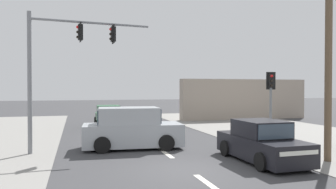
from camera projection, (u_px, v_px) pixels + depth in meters
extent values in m
plane|color=#3A3A3D|center=(188.00, 169.00, 11.23)|extent=(140.00, 140.00, 0.00)
cube|color=silver|center=(211.00, 186.00, 9.30)|extent=(0.20, 2.40, 0.01)
cube|color=silver|center=(165.00, 152.00, 14.11)|extent=(0.20, 2.40, 0.01)
cube|color=silver|center=(142.00, 136.00, 18.92)|extent=(0.20, 2.40, 0.01)
cylinder|color=brown|center=(329.00, 24.00, 12.27)|extent=(0.26, 0.26, 10.39)
cylinder|color=slate|center=(30.00, 83.00, 13.70)|extent=(0.18, 0.18, 6.00)
cylinder|color=slate|center=(92.00, 23.00, 14.59)|extent=(5.19, 0.60, 0.11)
cube|color=black|center=(80.00, 32.00, 14.41)|extent=(0.22, 0.28, 0.68)
cube|color=black|center=(80.00, 32.00, 14.41)|extent=(0.08, 0.44, 0.84)
sphere|color=red|center=(78.00, 27.00, 14.36)|extent=(0.13, 0.13, 0.13)
sphere|color=black|center=(78.00, 32.00, 14.36)|extent=(0.13, 0.13, 0.13)
sphere|color=black|center=(78.00, 37.00, 14.37)|extent=(0.13, 0.13, 0.13)
cube|color=black|center=(113.00, 34.00, 14.93)|extent=(0.22, 0.28, 0.68)
cube|color=black|center=(113.00, 34.00, 14.93)|extent=(0.08, 0.44, 0.84)
sphere|color=red|center=(111.00, 29.00, 14.88)|extent=(0.13, 0.13, 0.13)
sphere|color=black|center=(111.00, 34.00, 14.89)|extent=(0.13, 0.13, 0.13)
sphere|color=black|center=(111.00, 39.00, 14.89)|extent=(0.13, 0.13, 0.13)
cylinder|color=slate|center=(271.00, 117.00, 15.69)|extent=(0.12, 0.12, 2.80)
cube|color=black|center=(271.00, 81.00, 15.66)|extent=(0.30, 0.26, 0.68)
cube|color=black|center=(271.00, 81.00, 15.66)|extent=(0.44, 0.15, 0.84)
sphere|color=red|center=(272.00, 76.00, 15.53)|extent=(0.13, 0.13, 0.13)
sphere|color=black|center=(272.00, 81.00, 15.54)|extent=(0.13, 0.13, 0.13)
sphere|color=black|center=(272.00, 85.00, 15.54)|extent=(0.13, 0.13, 0.13)
cube|color=#A39384|center=(244.00, 99.00, 29.58)|extent=(12.00, 1.00, 3.60)
cube|color=#A3A8AD|center=(133.00, 135.00, 15.10)|extent=(4.62, 2.17, 1.00)
cube|color=#A3A8AD|center=(129.00, 116.00, 15.05)|extent=(2.82, 1.92, 0.76)
cube|color=#384756|center=(158.00, 115.00, 15.32)|extent=(0.18, 1.58, 0.65)
cube|color=#384756|center=(98.00, 116.00, 14.77)|extent=(0.17, 1.55, 0.61)
cube|color=white|center=(181.00, 129.00, 15.55)|extent=(0.16, 1.56, 0.14)
cylinder|color=black|center=(159.00, 137.00, 16.29)|extent=(0.73, 0.27, 0.72)
cylinder|color=black|center=(166.00, 143.00, 14.48)|extent=(0.73, 0.27, 0.72)
cylinder|color=black|center=(102.00, 139.00, 15.73)|extent=(0.73, 0.27, 0.72)
cylinder|color=black|center=(102.00, 145.00, 13.93)|extent=(0.73, 0.27, 0.72)
cube|color=#235633|center=(108.00, 120.00, 23.45)|extent=(1.81, 4.24, 0.80)
cube|color=#235633|center=(108.00, 110.00, 23.39)|extent=(1.61, 1.94, 0.62)
cube|color=#384756|center=(107.00, 109.00, 24.33)|extent=(1.44, 0.10, 0.53)
cube|color=#384756|center=(109.00, 111.00, 22.45)|extent=(1.41, 0.10, 0.50)
cube|color=white|center=(106.00, 115.00, 25.50)|extent=(1.45, 0.08, 0.14)
cylinder|color=black|center=(96.00, 121.00, 24.50)|extent=(0.21, 0.64, 0.64)
cylinder|color=black|center=(118.00, 121.00, 24.92)|extent=(0.21, 0.64, 0.64)
cylinder|color=black|center=(97.00, 125.00, 21.98)|extent=(0.21, 0.64, 0.64)
cylinder|color=black|center=(122.00, 124.00, 22.40)|extent=(0.21, 0.64, 0.64)
cube|color=black|center=(261.00, 147.00, 12.38)|extent=(1.78, 4.23, 0.80)
cube|color=black|center=(261.00, 128.00, 12.42)|extent=(1.60, 1.93, 0.62)
cube|color=#384756|center=(276.00, 132.00, 11.49)|extent=(1.44, 0.09, 0.53)
cube|color=#384756|center=(247.00, 126.00, 13.34)|extent=(1.40, 0.09, 0.50)
cube|color=white|center=(299.00, 153.00, 10.35)|extent=(1.45, 0.07, 0.14)
cylinder|color=black|center=(304.00, 159.00, 11.39)|extent=(0.20, 0.64, 0.64)
cylinder|color=black|center=(261.00, 162.00, 10.89)|extent=(0.20, 0.64, 0.64)
cylinder|color=black|center=(262.00, 146.00, 13.88)|extent=(0.20, 0.64, 0.64)
cylinder|color=black|center=(225.00, 148.00, 13.38)|extent=(0.20, 0.64, 0.64)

